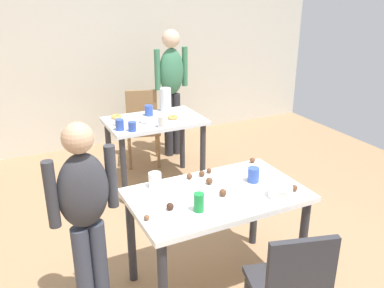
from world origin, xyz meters
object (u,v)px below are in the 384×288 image
dining_table_far (155,131)px  chair_near_table (291,285)px  soda_can (199,202)px  chair_far_table (142,122)px  pitcher_far (166,100)px  dining_table_near (217,206)px  person_adult_far (172,82)px  mixing_bowl (280,191)px  person_girl_near (85,209)px

dining_table_far → chair_near_table: chair_near_table is taller
chair_near_table → soda_can: 0.72m
chair_far_table → chair_near_table: bearing=-94.3°
soda_can → pitcher_far: pitcher_far is taller
dining_table_near → chair_far_table: chair_far_table is taller
dining_table_far → chair_far_table: (0.10, 0.67, -0.13)m
dining_table_far → soda_can: size_ratio=8.17×
dining_table_near → person_adult_far: person_adult_far is taller
dining_table_near → pitcher_far: pitcher_far is taller
pitcher_far → person_adult_far: bearing=59.4°
mixing_bowl → soda_can: size_ratio=1.33×
chair_far_table → mixing_bowl: chair_far_table is taller
person_girl_near → mixing_bowl: bearing=-14.3°
mixing_bowl → soda_can: (-0.57, 0.07, 0.02)m
chair_near_table → mixing_bowl: (0.28, 0.50, 0.29)m
chair_far_table → person_girl_near: (-1.18, -2.29, 0.31)m
chair_near_table → person_adult_far: size_ratio=0.55×
chair_far_table → person_adult_far: (0.40, 0.02, 0.45)m
person_girl_near → chair_near_table: bearing=-40.9°
person_adult_far → soda_can: bearing=-110.0°
dining_table_near → mixing_bowl: size_ratio=7.32×
chair_near_table → pitcher_far: 2.71m
dining_table_near → chair_far_table: (0.30, 2.37, -0.15)m
person_girl_near → person_adult_far: person_adult_far is taller
dining_table_far → chair_near_table: 2.44m
person_adult_far → soda_can: (-0.93, -2.55, -0.14)m
dining_table_far → soda_can: soda_can is taller
mixing_bowl → chair_near_table: bearing=-119.3°
person_adult_far → mixing_bowl: size_ratio=9.66×
person_girl_near → soda_can: person_girl_near is taller
person_girl_near → soda_can: 0.70m
soda_can → person_girl_near: bearing=159.6°
person_adult_far → mixing_bowl: person_adult_far is taller
chair_near_table → person_girl_near: person_girl_near is taller
pitcher_far → mixing_bowl: bearing=-92.1°
mixing_bowl → dining_table_far: bearing=94.4°
chair_near_table → chair_far_table: same height
chair_far_table → soda_can: size_ratio=7.13×
chair_far_table → mixing_bowl: size_ratio=5.35×
chair_near_table → mixing_bowl: size_ratio=5.35×
dining_table_near → mixing_bowl: bearing=-33.0°
person_adult_far → pitcher_far: person_adult_far is taller
dining_table_near → chair_near_table: 0.75m
dining_table_far → person_adult_far: size_ratio=0.63×
dining_table_near → dining_table_far: (0.21, 1.70, -0.02)m
pitcher_far → dining_table_far: bearing=-134.9°
soda_can → pitcher_far: size_ratio=0.48×
dining_table_near → person_adult_far: 2.51m
dining_table_near → person_adult_far: (0.71, 2.39, 0.30)m
person_adult_far → soda_can: person_adult_far is taller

